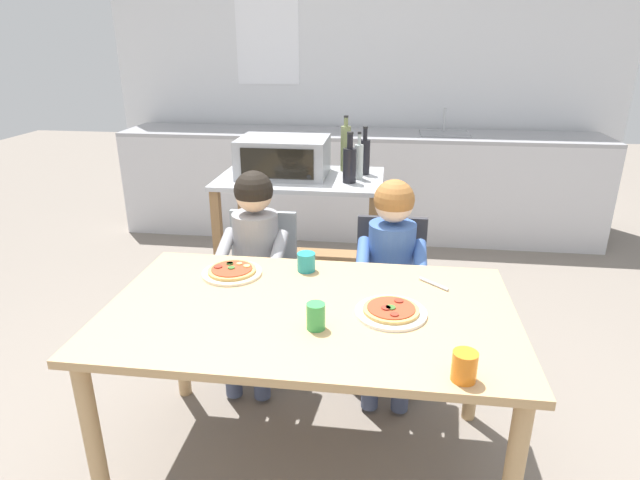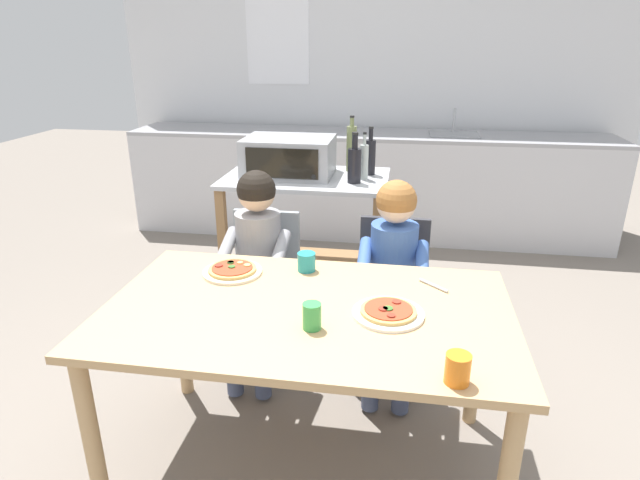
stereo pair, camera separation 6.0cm
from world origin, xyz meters
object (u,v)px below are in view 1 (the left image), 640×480
Objects in this scene: drinking_cup_green at (316,316)px; bottle_clear_vinegar at (350,163)px; child_in_blue_striped_shirt at (391,264)px; kitchen_island_cart at (301,224)px; child_in_grey_shirt at (253,255)px; drinking_cup_orange at (464,366)px; pizza_plate_cream at (232,272)px; pizza_plate_white at (391,311)px; dining_chair_right at (389,288)px; bottle_brown_beer at (359,161)px; serving_spoon at (434,284)px; bottle_dark_olive_oil at (345,148)px; drinking_cup_teal at (306,262)px; dining_table at (309,329)px; dining_chair_left at (261,280)px; bottle_squat_spirits at (365,156)px; toaster_oven at (284,157)px.

bottle_clear_vinegar is at bearing 89.88° from drinking_cup_green.
bottle_clear_vinegar is 0.75m from child_in_blue_striped_shirt.
kitchen_island_cart is 0.51m from bottle_clear_vinegar.
child_in_grey_shirt is 11.61× the size of drinking_cup_orange.
pizza_plate_white is at bearing -21.33° from pizza_plate_cream.
dining_chair_right is at bearing 100.95° from drinking_cup_orange.
kitchen_island_cart reaches higher than dining_chair_right.
bottle_brown_beer is 0.81m from child_in_blue_striped_shirt.
drinking_cup_orange reaches higher than serving_spoon.
bottle_dark_olive_oil is 0.32× the size of child_in_grey_shirt.
dining_chair_right is 0.55m from serving_spoon.
serving_spoon is (0.42, 0.39, -0.04)m from drinking_cup_green.
bottle_brown_beer reaches higher than child_in_grey_shirt.
dining_chair_right is at bearing 46.92° from drinking_cup_teal.
bottle_clear_vinegar reaches higher than dining_table.
drinking_cup_green is at bearing -88.36° from bottle_dark_olive_oil.
child_in_grey_shirt is 1.30m from drinking_cup_orange.
child_in_grey_shirt is (-0.66, -0.11, 0.19)m from dining_chair_right.
bottle_dark_olive_oil is 0.22× the size of dining_table.
dining_chair_left is 0.98m from serving_spoon.
dining_chair_right reaches higher than serving_spoon.
dining_chair_left is 0.57m from drinking_cup_teal.
kitchen_island_cart is 1.19× the size of dining_chair_left.
bottle_dark_olive_oil is (-0.05, 0.28, 0.03)m from bottle_clear_vinegar.
drinking_cup_orange is (0.38, -1.78, -0.22)m from bottle_squat_spirits.
bottle_clear_vinegar is 1.07m from serving_spoon.
child_in_grey_shirt is (-0.36, 0.59, 0.03)m from dining_table.
child_in_blue_striped_shirt reaches higher than pizza_plate_white.
drinking_cup_teal is (-0.36, 0.33, 0.03)m from pizza_plate_white.
dining_table is 0.45m from pizza_plate_cream.
bottle_brown_beer is 0.95× the size of bottle_squat_spirits.
toaster_oven reaches higher than pizza_plate_white.
dining_table is 10.59× the size of serving_spoon.
dining_chair_right is (0.30, -0.78, -0.54)m from bottle_dark_olive_oil.
toaster_oven is 1.50m from pizza_plate_white.
drinking_cup_orange is at bearing -63.23° from toaster_oven.
child_in_blue_striped_shirt is (0.18, -0.83, -0.33)m from bottle_squat_spirits.
child_in_grey_shirt is 0.35m from pizza_plate_cream.
dining_chair_left is at bearing -114.86° from bottle_dark_olive_oil.
bottle_dark_olive_oil is at bearing 116.86° from bottle_brown_beer.
dining_chair_right is 3.19× the size of pizza_plate_white.
pizza_plate_cream reaches higher than dining_table.
toaster_oven reaches higher than drinking_cup_orange.
dining_chair_right is 10.33× the size of drinking_cup_teal.
child_in_grey_shirt is at bearing -90.00° from dining_chair_left.
child_in_grey_shirt is 4.26× the size of pizza_plate_cream.
pizza_plate_cream is (-0.48, -1.17, -0.25)m from bottle_squat_spirits.
bottle_clear_vinegar is at bearing 111.70° from child_in_blue_striped_shirt.
child_in_grey_shirt reaches higher than drinking_cup_teal.
dining_chair_left is at bearing 150.71° from serving_spoon.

